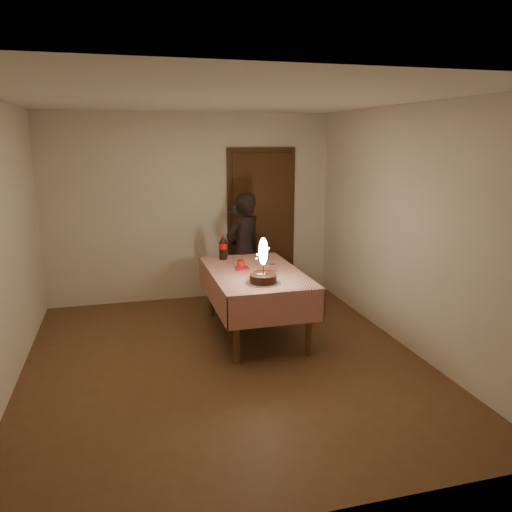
# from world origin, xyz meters

# --- Properties ---
(ground) EXTENTS (4.00, 4.50, 0.01)m
(ground) POSITION_xyz_m (0.00, 0.00, 0.00)
(ground) COLOR brown
(ground) RESTS_ON ground
(room_shell) EXTENTS (4.04, 4.54, 2.62)m
(room_shell) POSITION_xyz_m (0.03, 0.08, 1.65)
(room_shell) COLOR beige
(room_shell) RESTS_ON ground
(dining_table) EXTENTS (1.02, 1.72, 0.76)m
(dining_table) POSITION_xyz_m (0.49, 0.67, 0.66)
(dining_table) COLOR brown
(dining_table) RESTS_ON ground
(birthday_cake) EXTENTS (0.36, 0.36, 0.49)m
(birthday_cake) POSITION_xyz_m (0.45, 0.18, 0.88)
(birthday_cake) COLOR white
(birthday_cake) RESTS_ON dining_table
(red_plate) EXTENTS (0.22, 0.22, 0.01)m
(red_plate) POSITION_xyz_m (0.56, 0.58, 0.77)
(red_plate) COLOR #B11D0C
(red_plate) RESTS_ON dining_table
(red_cup) EXTENTS (0.08, 0.08, 0.10)m
(red_cup) POSITION_xyz_m (0.36, 0.82, 0.81)
(red_cup) COLOR #B4120C
(red_cup) RESTS_ON dining_table
(clear_cup) EXTENTS (0.07, 0.07, 0.09)m
(clear_cup) POSITION_xyz_m (0.68, 0.58, 0.81)
(clear_cup) COLOR white
(clear_cup) RESTS_ON dining_table
(napkin_stack) EXTENTS (0.15, 0.15, 0.02)m
(napkin_stack) POSITION_xyz_m (0.37, 0.79, 0.77)
(napkin_stack) COLOR #A31222
(napkin_stack) RESTS_ON dining_table
(cola_bottle) EXTENTS (0.10, 0.10, 0.32)m
(cola_bottle) POSITION_xyz_m (0.25, 1.33, 0.92)
(cola_bottle) COLOR black
(cola_bottle) RESTS_ON dining_table
(amber_bottle_right) EXTENTS (0.06, 0.06, 0.25)m
(amber_bottle_right) POSITION_xyz_m (0.74, 1.32, 0.88)
(amber_bottle_right) COLOR #53310E
(amber_bottle_right) RESTS_ON dining_table
(photographer) EXTENTS (0.68, 0.60, 1.56)m
(photographer) POSITION_xyz_m (0.59, 1.63, 0.79)
(photographer) COLOR black
(photographer) RESTS_ON ground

